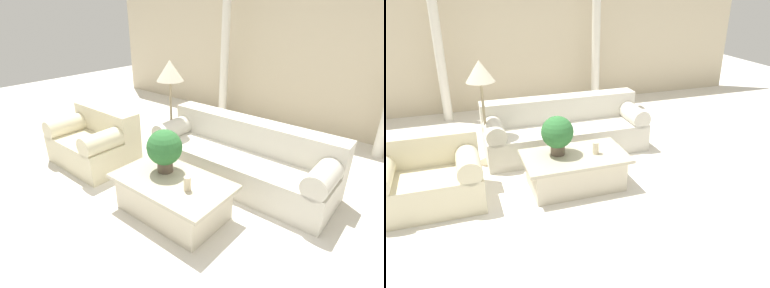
# 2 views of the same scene
# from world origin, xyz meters

# --- Properties ---
(ground_plane) EXTENTS (16.00, 16.00, 0.00)m
(ground_plane) POSITION_xyz_m (0.00, 0.00, 0.00)
(ground_plane) COLOR silver
(wall_back) EXTENTS (10.00, 0.06, 3.20)m
(wall_back) POSITION_xyz_m (0.00, 3.30, 1.60)
(wall_back) COLOR beige
(wall_back) RESTS_ON ground_plane
(sofa_long) EXTENTS (2.45, 0.86, 0.80)m
(sofa_long) POSITION_xyz_m (0.18, 0.83, 0.33)
(sofa_long) COLOR beige
(sofa_long) RESTS_ON ground_plane
(loveseat) EXTENTS (1.21, 0.86, 0.80)m
(loveseat) POSITION_xyz_m (-1.79, -0.11, 0.35)
(loveseat) COLOR beige
(loveseat) RESTS_ON ground_plane
(coffee_table) EXTENTS (1.31, 0.79, 0.44)m
(coffee_table) POSITION_xyz_m (-0.03, -0.30, 0.22)
(coffee_table) COLOR beige
(coffee_table) RESTS_ON ground_plane
(potted_plant) EXTENTS (0.40, 0.40, 0.50)m
(potted_plant) POSITION_xyz_m (-0.23, -0.21, 0.72)
(potted_plant) COLOR brown
(potted_plant) RESTS_ON coffee_table
(pillar_candle) EXTENTS (0.07, 0.07, 0.15)m
(pillar_candle) POSITION_xyz_m (0.23, -0.35, 0.51)
(pillar_candle) COLOR beige
(pillar_candle) RESTS_ON coffee_table
(floor_lamp) EXTENTS (0.39, 0.39, 1.50)m
(floor_lamp) POSITION_xyz_m (-1.02, 0.73, 1.27)
(floor_lamp) COLOR gray
(floor_lamp) RESTS_ON ground_plane
(column_left) EXTENTS (0.23, 0.23, 2.52)m
(column_left) POSITION_xyz_m (-1.53, 2.84, 1.29)
(column_left) COLOR silver
(column_left) RESTS_ON ground_plane
(column_right) EXTENTS (0.23, 0.23, 2.52)m
(column_right) POSITION_xyz_m (1.47, 2.84, 1.29)
(column_right) COLOR silver
(column_right) RESTS_ON ground_plane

